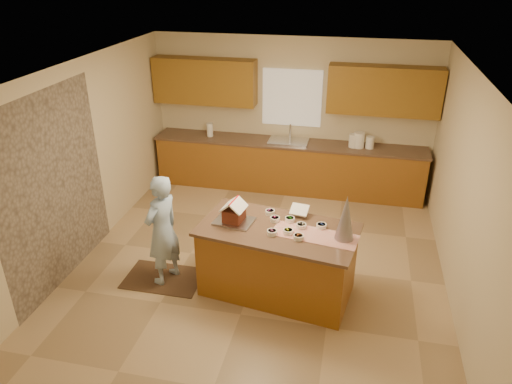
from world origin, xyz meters
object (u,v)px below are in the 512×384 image
tinsel_tree (346,218)px  gingerbread_house (234,213)px  boy (162,230)px  island_base (277,262)px

tinsel_tree → gingerbread_house: (-1.35, 0.10, -0.15)m
boy → gingerbread_house: (0.92, 0.11, 0.30)m
island_base → boy: (-1.48, -0.08, 0.32)m
boy → gingerbread_house: boy is taller
island_base → tinsel_tree: (0.79, -0.07, 0.77)m
island_base → gingerbread_house: bearing=-174.8°
island_base → tinsel_tree: tinsel_tree is taller
tinsel_tree → boy: 2.31m
gingerbread_house → boy: bearing=-173.2°
tinsel_tree → gingerbread_house: 1.36m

